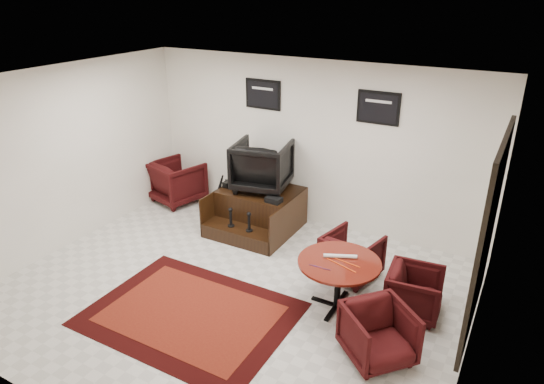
{
  "coord_description": "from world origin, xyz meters",
  "views": [
    {
      "loc": [
        3.18,
        -4.57,
        3.85
      ],
      "look_at": [
        0.15,
        0.9,
        1.17
      ],
      "focal_mm": 32.0,
      "sensor_mm": 36.0,
      "label": 1
    }
  ],
  "objects_px": {
    "shine_podium": "(258,211)",
    "armchair_side": "(177,179)",
    "shine_chair": "(262,163)",
    "meeting_table": "(339,267)",
    "table_chair_corner": "(379,332)",
    "table_chair_window": "(415,290)",
    "table_chair_back": "(352,254)"
  },
  "relations": [
    {
      "from": "table_chair_back",
      "to": "table_chair_window",
      "type": "bearing_deg",
      "value": 169.86
    },
    {
      "from": "meeting_table",
      "to": "shine_chair",
      "type": "bearing_deg",
      "value": 142.04
    },
    {
      "from": "shine_chair",
      "to": "table_chair_back",
      "type": "xyz_separation_m",
      "value": [
        1.92,
        -0.8,
        -0.76
      ]
    },
    {
      "from": "table_chair_window",
      "to": "shine_podium",
      "type": "bearing_deg",
      "value": 64.4
    },
    {
      "from": "meeting_table",
      "to": "table_chair_window",
      "type": "distance_m",
      "value": 0.99
    },
    {
      "from": "meeting_table",
      "to": "table_chair_back",
      "type": "height_order",
      "value": "table_chair_back"
    },
    {
      "from": "shine_podium",
      "to": "table_chair_corner",
      "type": "distance_m",
      "value": 3.46
    },
    {
      "from": "table_chair_back",
      "to": "meeting_table",
      "type": "bearing_deg",
      "value": 110.1
    },
    {
      "from": "table_chair_back",
      "to": "table_chair_window",
      "type": "height_order",
      "value": "table_chair_back"
    },
    {
      "from": "table_chair_corner",
      "to": "shine_podium",
      "type": "bearing_deg",
      "value": 94.76
    },
    {
      "from": "meeting_table",
      "to": "table_chair_corner",
      "type": "height_order",
      "value": "table_chair_corner"
    },
    {
      "from": "armchair_side",
      "to": "table_chair_window",
      "type": "height_order",
      "value": "armchair_side"
    },
    {
      "from": "shine_podium",
      "to": "table_chair_corner",
      "type": "xyz_separation_m",
      "value": [
        2.76,
        -2.09,
        0.04
      ]
    },
    {
      "from": "armchair_side",
      "to": "shine_chair",
      "type": "bearing_deg",
      "value": -166.68
    },
    {
      "from": "meeting_table",
      "to": "table_chair_window",
      "type": "xyz_separation_m",
      "value": [
        0.89,
        0.36,
        -0.26
      ]
    },
    {
      "from": "armchair_side",
      "to": "table_chair_corner",
      "type": "xyz_separation_m",
      "value": [
        4.69,
        -2.31,
        -0.09
      ]
    },
    {
      "from": "meeting_table",
      "to": "table_chair_corner",
      "type": "xyz_separation_m",
      "value": [
        0.74,
        -0.65,
        -0.24
      ]
    },
    {
      "from": "shine_podium",
      "to": "meeting_table",
      "type": "height_order",
      "value": "meeting_table"
    },
    {
      "from": "table_chair_window",
      "to": "table_chair_corner",
      "type": "bearing_deg",
      "value": 166.58
    },
    {
      "from": "armchair_side",
      "to": "table_chair_back",
      "type": "relative_size",
      "value": 1.21
    },
    {
      "from": "shine_podium",
      "to": "table_chair_back",
      "type": "bearing_deg",
      "value": -19.11
    },
    {
      "from": "armchair_side",
      "to": "table_chair_window",
      "type": "xyz_separation_m",
      "value": [
        4.83,
        -1.3,
        -0.1
      ]
    },
    {
      "from": "armchair_side",
      "to": "table_chair_window",
      "type": "distance_m",
      "value": 5.0
    },
    {
      "from": "shine_podium",
      "to": "armchair_side",
      "type": "xyz_separation_m",
      "value": [
        -1.92,
        0.22,
        0.13
      ]
    },
    {
      "from": "shine_chair",
      "to": "table_chair_window",
      "type": "xyz_separation_m",
      "value": [
        2.91,
        -1.22,
        -0.79
      ]
    },
    {
      "from": "armchair_side",
      "to": "table_chair_back",
      "type": "xyz_separation_m",
      "value": [
        3.84,
        -0.88,
        -0.08
      ]
    },
    {
      "from": "table_chair_corner",
      "to": "table_chair_back",
      "type": "bearing_deg",
      "value": 72.42
    },
    {
      "from": "shine_chair",
      "to": "armchair_side",
      "type": "bearing_deg",
      "value": -13.8
    },
    {
      "from": "shine_chair",
      "to": "table_chair_corner",
      "type": "distance_m",
      "value": 3.63
    },
    {
      "from": "meeting_table",
      "to": "table_chair_window",
      "type": "bearing_deg",
      "value": 22.02
    },
    {
      "from": "meeting_table",
      "to": "shine_podium",
      "type": "bearing_deg",
      "value": 144.57
    },
    {
      "from": "meeting_table",
      "to": "armchair_side",
      "type": "bearing_deg",
      "value": 157.27
    }
  ]
}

